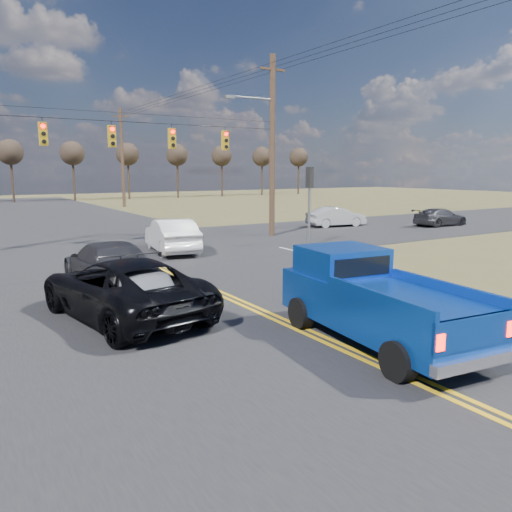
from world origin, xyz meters
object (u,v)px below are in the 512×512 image
silver_suv (137,291)px  dgrey_car_queue (109,264)px  cross_car_east_far (440,217)px  pickup_truck (373,300)px  black_suv (123,288)px  cross_car_east_near (336,217)px  white_car_queue (172,236)px

silver_suv → dgrey_car_queue: 3.93m
cross_car_east_far → pickup_truck: bearing=125.6°
pickup_truck → dgrey_car_queue: size_ratio=1.03×
cross_car_east_far → silver_suv: bearing=113.1°
cross_car_east_far → dgrey_car_queue: bearing=105.2°
pickup_truck → cross_car_east_far: size_ratio=1.29×
silver_suv → dgrey_car_queue: dgrey_car_queue is taller
pickup_truck → cross_car_east_far: 25.48m
pickup_truck → black_suv: pickup_truck is taller
black_suv → dgrey_car_queue: black_suv is taller
dgrey_car_queue → cross_car_east_far: dgrey_car_queue is taller
dgrey_car_queue → cross_car_east_near: dgrey_car_queue is taller
black_suv → pickup_truck: bearing=121.6°
silver_suv → black_suv: 0.39m
cross_car_east_far → cross_car_east_near: bearing=62.2°
pickup_truck → cross_car_east_near: bearing=57.3°
dgrey_car_queue → cross_car_east_near: 20.42m
white_car_queue → cross_car_east_far: bearing=-168.2°
pickup_truck → cross_car_east_near: pickup_truck is taller
silver_suv → cross_car_east_far: silver_suv is taller
silver_suv → white_car_queue: bearing=-110.2°
black_suv → cross_car_east_far: 26.84m
silver_suv → black_suv: black_suv is taller
pickup_truck → silver_suv: bearing=136.9°
pickup_truck → cross_car_east_near: size_ratio=1.34×
black_suv → dgrey_car_queue: 3.69m
white_car_queue → cross_car_east_near: 14.19m
dgrey_car_queue → pickup_truck: bearing=113.9°
silver_suv → cross_car_east_near: bearing=-136.6°
black_suv → dgrey_car_queue: bearing=-109.6°
pickup_truck → silver_suv: size_ratio=1.24×
cross_car_east_near → cross_car_east_far: cross_car_east_near is taller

